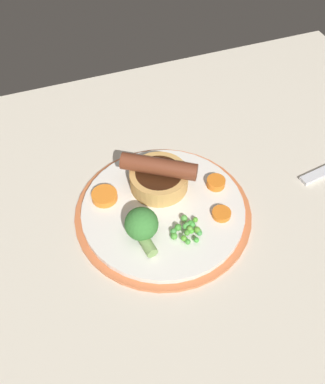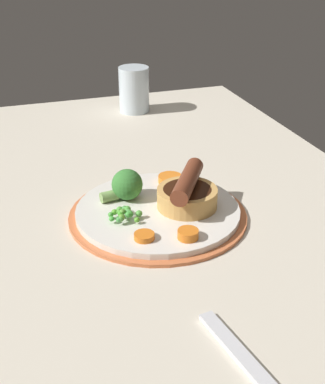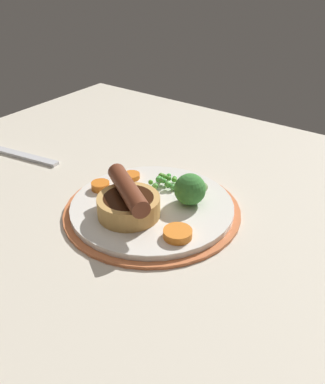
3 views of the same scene
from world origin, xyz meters
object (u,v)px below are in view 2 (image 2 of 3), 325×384
broccoli_floret_near (124,184)px  carrot_slice_2 (170,179)px  sausage_pudding (187,194)px  pea_pile (124,213)px  dinner_plate (158,213)px  carrot_slice_4 (188,234)px  drinking_glass (134,89)px  carrot_slice_0 (144,236)px  fork (254,370)px

broccoli_floret_near → carrot_slice_2: broccoli_floret_near is taller
sausage_pudding → pea_pile: bearing=127.0°
dinner_plate → pea_pile: (-1.61, 5.41, 1.78)cm
sausage_pudding → carrot_slice_4: bearing=-167.2°
sausage_pudding → broccoli_floret_near: bearing=87.0°
sausage_pudding → carrot_slice_4: sausage_pudding is taller
carrot_slice_2 → drinking_glass: bearing=-7.4°
carrot_slice_2 → carrot_slice_0: bearing=149.6°
sausage_pudding → dinner_plate: bearing=110.9°
dinner_plate → pea_pile: 5.92cm
carrot_slice_0 → carrot_slice_4: (-1.62, -5.52, 0.20)cm
dinner_plate → fork: 31.48cm
carrot_slice_2 → pea_pile: bearing=132.8°
carrot_slice_4 → fork: bearing=175.6°
sausage_pudding → fork: (-30.61, 4.64, -3.23)cm
carrot_slice_0 → drinking_glass: 56.19cm
pea_pile → carrot_slice_4: (-7.33, -6.70, -0.35)cm
sausage_pudding → carrot_slice_4: size_ratio=3.83×
carrot_slice_2 → fork: bearing=172.8°
carrot_slice_0 → drinking_glass: size_ratio=0.27×
broccoli_floret_near → sausage_pudding: bearing=-43.9°
dinner_plate → carrot_slice_2: 8.90cm
pea_pile → dinner_plate: bearing=-73.4°
sausage_pudding → carrot_slice_2: bearing=30.5°
sausage_pudding → carrot_slice_2: size_ratio=2.83×
broccoli_floret_near → carrot_slice_2: 8.84cm
pea_pile → fork: (-29.86, -4.96, -2.05)cm
pea_pile → broccoli_floret_near: 6.74cm
pea_pile → carrot_slice_2: pea_pile is taller
sausage_pudding → carrot_slice_0: sausage_pudding is taller
fork → sausage_pudding: bearing=-17.4°
dinner_plate → broccoli_floret_near: bearing=37.9°
carrot_slice_0 → pea_pile: bearing=11.7°
carrot_slice_2 → sausage_pudding: bearing=177.9°
fork → carrot_slice_0: bearing=0.1°
broccoli_floret_near → drinking_glass: bearing=64.0°
sausage_pudding → pea_pile: size_ratio=2.31×
carrot_slice_4 → drinking_glass: 56.67cm
sausage_pudding → pea_pile: sausage_pudding is taller
sausage_pudding → broccoli_floret_near: (5.65, 7.92, 0.09)cm
pea_pile → carrot_slice_0: 5.86cm
sausage_pudding → carrot_slice_2: sausage_pudding is taller
broccoli_floret_near → carrot_slice_4: 14.72cm
dinner_plate → fork: size_ratio=1.44×
dinner_plate → broccoli_floret_near: 6.80cm
pea_pile → drinking_glass: (48.64, -15.05, 2.60)cm
dinner_plate → carrot_slice_0: carrot_slice_0 is taller
fork → drinking_glass: (78.51, -10.09, 4.65)cm
dinner_plate → fork: dinner_plate is taller
sausage_pudding → carrot_slice_2: (8.41, -0.30, -1.59)cm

